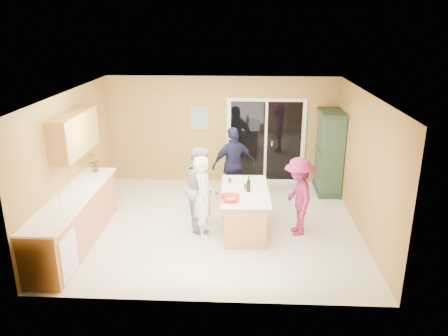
{
  "coord_description": "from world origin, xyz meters",
  "views": [
    {
      "loc": [
        0.53,
        -7.8,
        3.83
      ],
      "look_at": [
        0.15,
        0.1,
        1.15
      ],
      "focal_mm": 35.0,
      "sensor_mm": 36.0,
      "label": 1
    }
  ],
  "objects_px": {
    "green_hutch": "(329,153)",
    "woman_navy": "(234,165)",
    "woman_grey": "(201,188)",
    "woman_white": "(204,197)",
    "kitchen_island": "(244,212)",
    "woman_magenta": "(298,197)"
  },
  "relations": [
    {
      "from": "green_hutch",
      "to": "woman_white",
      "type": "relative_size",
      "value": 1.24
    },
    {
      "from": "kitchen_island",
      "to": "woman_grey",
      "type": "bearing_deg",
      "value": 167.25
    },
    {
      "from": "woman_navy",
      "to": "woman_magenta",
      "type": "bearing_deg",
      "value": 106.08
    },
    {
      "from": "woman_navy",
      "to": "woman_magenta",
      "type": "distance_m",
      "value": 1.95
    },
    {
      "from": "kitchen_island",
      "to": "woman_grey",
      "type": "height_order",
      "value": "woman_grey"
    },
    {
      "from": "woman_white",
      "to": "woman_grey",
      "type": "distance_m",
      "value": 0.36
    },
    {
      "from": "woman_grey",
      "to": "woman_navy",
      "type": "relative_size",
      "value": 0.96
    },
    {
      "from": "woman_white",
      "to": "kitchen_island",
      "type": "bearing_deg",
      "value": -84.1
    },
    {
      "from": "woman_white",
      "to": "woman_grey",
      "type": "relative_size",
      "value": 0.96
    },
    {
      "from": "kitchen_island",
      "to": "woman_grey",
      "type": "relative_size",
      "value": 1.02
    },
    {
      "from": "green_hutch",
      "to": "woman_navy",
      "type": "xyz_separation_m",
      "value": [
        -2.18,
        -0.67,
        -0.09
      ]
    },
    {
      "from": "green_hutch",
      "to": "kitchen_island",
      "type": "bearing_deg",
      "value": -131.96
    },
    {
      "from": "green_hutch",
      "to": "woman_magenta",
      "type": "xyz_separation_m",
      "value": [
        -0.95,
        -2.18,
        -0.19
      ]
    },
    {
      "from": "woman_magenta",
      "to": "woman_white",
      "type": "bearing_deg",
      "value": -93.23
    },
    {
      "from": "kitchen_island",
      "to": "green_hutch",
      "type": "relative_size",
      "value": 0.85
    },
    {
      "from": "woman_grey",
      "to": "woman_magenta",
      "type": "bearing_deg",
      "value": -108.26
    },
    {
      "from": "kitchen_island",
      "to": "woman_white",
      "type": "distance_m",
      "value": 0.86
    },
    {
      "from": "woman_navy",
      "to": "woman_white",
      "type": "bearing_deg",
      "value": 50.18
    },
    {
      "from": "woman_grey",
      "to": "kitchen_island",
      "type": "bearing_deg",
      "value": -113.19
    },
    {
      "from": "woman_white",
      "to": "woman_navy",
      "type": "height_order",
      "value": "woman_navy"
    },
    {
      "from": "woman_grey",
      "to": "green_hutch",
      "type": "bearing_deg",
      "value": -66.43
    },
    {
      "from": "green_hutch",
      "to": "woman_navy",
      "type": "relative_size",
      "value": 1.14
    }
  ]
}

